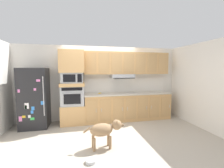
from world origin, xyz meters
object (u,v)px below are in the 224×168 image
at_px(dog, 105,130).
at_px(refrigerator, 35,98).
at_px(microwave, 72,78).
at_px(screwdriver, 100,93).
at_px(dog_food_bowl, 91,161).
at_px(built_in_oven, 73,95).

bearing_deg(dog, refrigerator, 134.28).
distance_m(refrigerator, microwave, 1.24).
bearing_deg(microwave, dog, -66.82).
bearing_deg(dog, screwdriver, 82.13).
height_order(microwave, dog, microwave).
bearing_deg(screwdriver, dog_food_bowl, -101.98).
relative_size(refrigerator, dog_food_bowl, 8.80).
distance_m(refrigerator, screwdriver, 1.97).
xyz_separation_m(built_in_oven, dog_food_bowl, (0.40, -2.20, -0.87)).
bearing_deg(dog, dog_food_bowl, -129.41).
height_order(refrigerator, built_in_oven, refrigerator).
xyz_separation_m(built_in_oven, dog, (0.74, -1.73, -0.49)).
bearing_deg(screwdriver, microwave, -175.78).
bearing_deg(dog_food_bowl, microwave, 100.22).
bearing_deg(microwave, screwdriver, 4.22).
xyz_separation_m(screwdriver, dog_food_bowl, (-0.48, -2.27, -0.90)).
relative_size(refrigerator, microwave, 2.73).
bearing_deg(built_in_oven, dog_food_bowl, -79.77).
distance_m(microwave, screwdriver, 1.03).
bearing_deg(refrigerator, dog, -42.24).
xyz_separation_m(microwave, dog_food_bowl, (0.40, -2.20, -1.43)).
bearing_deg(dog, built_in_oven, 109.71).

